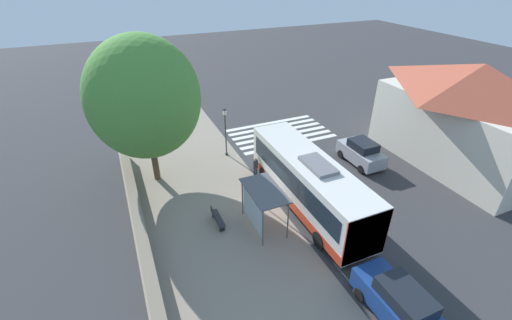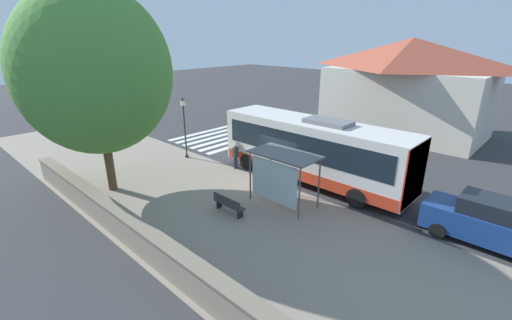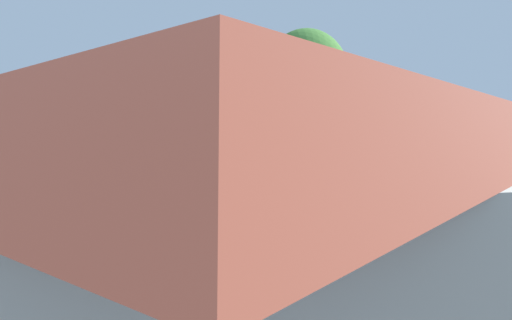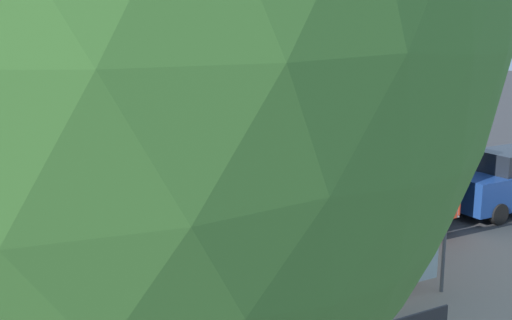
% 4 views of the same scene
% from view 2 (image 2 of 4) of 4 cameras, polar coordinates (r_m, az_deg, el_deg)
% --- Properties ---
extents(ground_plane, '(120.00, 120.00, 0.00)m').
position_cam_2_polar(ground_plane, '(19.44, 2.99, -3.70)').
color(ground_plane, '#353538').
rests_on(ground_plane, ground).
extents(sidewalk_plaza, '(9.00, 44.00, 0.02)m').
position_cam_2_polar(sidewalk_plaza, '(16.59, -7.23, -8.21)').
color(sidewalk_plaza, gray).
rests_on(sidewalk_plaza, ground).
extents(crosswalk_stripes, '(9.00, 5.25, 0.01)m').
position_cam_2_polar(crosswalk_stripes, '(28.70, -4.18, 4.19)').
color(crosswalk_stripes, silver).
rests_on(crosswalk_stripes, ground).
extents(stone_wall, '(0.60, 20.00, 1.25)m').
position_cam_2_polar(stone_wall, '(14.42, -19.99, -11.18)').
color(stone_wall, gray).
rests_on(stone_wall, ground).
extents(background_building, '(7.88, 12.61, 7.68)m').
position_cam_2_polar(background_building, '(31.18, 23.86, 11.25)').
color(background_building, beige).
rests_on(background_building, ground).
extents(bus, '(2.78, 11.11, 3.69)m').
position_cam_2_polar(bus, '(19.20, 9.51, 1.83)').
color(bus, silver).
rests_on(bus, ground).
extents(bus_shelter, '(1.84, 3.30, 2.61)m').
position_cam_2_polar(bus_shelter, '(16.11, 4.34, -0.49)').
color(bus_shelter, '#515459').
rests_on(bus_shelter, ground).
extents(pedestrian, '(0.34, 0.22, 1.58)m').
position_cam_2_polar(pedestrian, '(21.11, -3.45, 0.93)').
color(pedestrian, '#2D3347').
rests_on(pedestrian, ground).
extents(bench, '(0.40, 1.78, 0.88)m').
position_cam_2_polar(bench, '(15.98, -4.61, -7.35)').
color(bench, '#333338').
rests_on(bench, ground).
extents(street_lamp_near, '(0.28, 0.28, 4.05)m').
position_cam_2_polar(street_lamp_near, '(23.10, -11.85, 6.08)').
color(street_lamp_near, '#2D332D').
rests_on(street_lamp_near, ground).
extents(shade_tree, '(7.28, 7.28, 10.20)m').
position_cam_2_polar(shade_tree, '(18.59, -25.26, 13.19)').
color(shade_tree, brown).
rests_on(shade_tree, ground).
extents(parked_car_behind_bus, '(1.91, 4.56, 1.93)m').
position_cam_2_polar(parked_car_behind_bus, '(16.37, 34.27, -8.57)').
color(parked_car_behind_bus, navy).
rests_on(parked_car_behind_bus, ground).
extents(parked_car_far_lane, '(1.95, 3.94, 1.91)m').
position_cam_2_polar(parked_car_far_lane, '(26.47, 12.02, 4.52)').
color(parked_car_far_lane, '#9EA0A8').
rests_on(parked_car_far_lane, ground).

